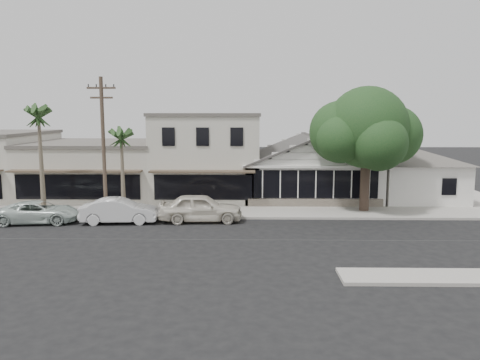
{
  "coord_description": "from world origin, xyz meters",
  "views": [
    {
      "loc": [
        0.23,
        -24.35,
        6.74
      ],
      "look_at": [
        -0.32,
        6.0,
        2.39
      ],
      "focal_mm": 35.0,
      "sensor_mm": 36.0,
      "label": 1
    }
  ],
  "objects_px": {
    "utility_pole": "(103,144)",
    "car_1": "(119,211)",
    "car_2": "(39,212)",
    "car_0": "(201,208)",
    "shade_tree": "(365,130)"
  },
  "relations": [
    {
      "from": "car_0",
      "to": "car_2",
      "type": "xyz_separation_m",
      "value": [
        -10.0,
        -0.55,
        -0.2
      ]
    },
    {
      "from": "car_0",
      "to": "shade_tree",
      "type": "bearing_deg",
      "value": -77.38
    },
    {
      "from": "utility_pole",
      "to": "car_1",
      "type": "distance_m",
      "value": 4.44
    },
    {
      "from": "car_1",
      "to": "shade_tree",
      "type": "height_order",
      "value": "shade_tree"
    },
    {
      "from": "car_1",
      "to": "car_2",
      "type": "xyz_separation_m",
      "value": [
        -5.0,
        -0.06,
        -0.09
      ]
    },
    {
      "from": "car_1",
      "to": "car_0",
      "type": "bearing_deg",
      "value": -88.81
    },
    {
      "from": "car_0",
      "to": "car_2",
      "type": "relative_size",
      "value": 1.05
    },
    {
      "from": "utility_pole",
      "to": "car_0",
      "type": "bearing_deg",
      "value": -8.37
    },
    {
      "from": "car_0",
      "to": "shade_tree",
      "type": "xyz_separation_m",
      "value": [
        10.83,
        3.14,
        4.74
      ]
    },
    {
      "from": "utility_pole",
      "to": "car_2",
      "type": "distance_m",
      "value": 5.75
    },
    {
      "from": "car_0",
      "to": "shade_tree",
      "type": "distance_m",
      "value": 12.23
    },
    {
      "from": "car_1",
      "to": "car_2",
      "type": "relative_size",
      "value": 0.96
    },
    {
      "from": "car_2",
      "to": "shade_tree",
      "type": "height_order",
      "value": "shade_tree"
    },
    {
      "from": "car_1",
      "to": "shade_tree",
      "type": "xyz_separation_m",
      "value": [
        15.83,
        3.63,
        4.85
      ]
    },
    {
      "from": "car_1",
      "to": "utility_pole",
      "type": "bearing_deg",
      "value": 37.13
    }
  ]
}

